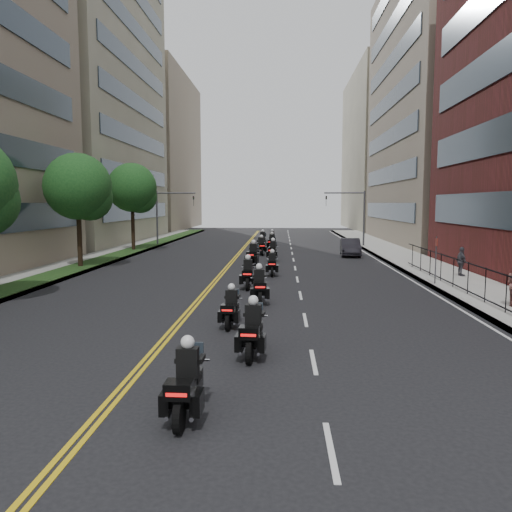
{
  "coord_description": "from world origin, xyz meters",
  "views": [
    {
      "loc": [
        2.31,
        -8.52,
        4.39
      ],
      "look_at": [
        1.08,
        14.82,
        1.9
      ],
      "focal_mm": 35.0,
      "sensor_mm": 36.0,
      "label": 1
    }
  ],
  "objects": [
    {
      "name": "sidewalk_left",
      "position": [
        -12.0,
        25.0,
        0.07
      ],
      "size": [
        4.0,
        90.0,
        0.15
      ],
      "primitive_type": "cube",
      "color": "gray",
      "rests_on": "ground"
    },
    {
      "name": "motorcycle_2",
      "position": [
        0.5,
        8.85,
        0.61
      ],
      "size": [
        0.51,
        2.08,
        1.54
      ],
      "rotation": [
        0.0,
        0.0,
        -0.06
      ],
      "color": "black",
      "rests_on": "ground"
    },
    {
      "name": "motorcycle_10",
      "position": [
        0.35,
        41.15,
        0.7
      ],
      "size": [
        0.72,
        2.39,
        1.77
      ],
      "rotation": [
        0.0,
        0.0,
        -0.13
      ],
      "color": "black",
      "rests_on": "ground"
    },
    {
      "name": "grass_strip",
      "position": [
        -11.2,
        25.0,
        0.17
      ],
      "size": [
        2.0,
        90.0,
        0.04
      ],
      "primitive_type": "cube",
      "color": "#143715",
      "rests_on": "sidewalk_left"
    },
    {
      "name": "motorcycle_3",
      "position": [
        1.32,
        13.09,
        0.69
      ],
      "size": [
        0.64,
        2.37,
        1.75
      ],
      "rotation": [
        0.0,
        0.0,
        0.09
      ],
      "color": "black",
      "rests_on": "ground"
    },
    {
      "name": "motorcycle_4",
      "position": [
        0.55,
        16.9,
        0.69
      ],
      "size": [
        0.55,
        2.36,
        1.74
      ],
      "rotation": [
        0.0,
        0.0,
        0.03
      ],
      "color": "black",
      "rests_on": "ground"
    },
    {
      "name": "pedestrian_c",
      "position": [
        12.75,
        20.88,
        1.0
      ],
      "size": [
        0.55,
        1.05,
        1.7
      ],
      "primitive_type": "imported",
      "rotation": [
        0.0,
        0.0,
        1.71
      ],
      "color": "#42424A",
      "rests_on": "sidewalk_right"
    },
    {
      "name": "motorcycle_5",
      "position": [
        1.71,
        21.52,
        0.64
      ],
      "size": [
        0.5,
        2.18,
        1.61
      ],
      "rotation": [
        0.0,
        0.0,
        0.01
      ],
      "color": "black",
      "rests_on": "ground"
    },
    {
      "name": "parked_sedan",
      "position": [
        8.0,
        33.25,
        0.72
      ],
      "size": [
        1.8,
        4.49,
        1.45
      ],
      "primitive_type": "imported",
      "rotation": [
        0.0,
        0.0,
        -0.06
      ],
      "color": "black",
      "rests_on": "ground"
    },
    {
      "name": "sidewalk_right",
      "position": [
        12.0,
        25.0,
        0.07
      ],
      "size": [
        4.0,
        90.0,
        0.15
      ],
      "primitive_type": "cube",
      "color": "gray",
      "rests_on": "ground"
    },
    {
      "name": "traffic_signal_left",
      "position": [
        -9.54,
        42.0,
        3.7
      ],
      "size": [
        4.09,
        0.2,
        5.6
      ],
      "color": "#3F3F44",
      "rests_on": "ground"
    },
    {
      "name": "street_trees",
      "position": [
        -11.05,
        18.61,
        5.13
      ],
      "size": [
        4.4,
        38.4,
        7.98
      ],
      "color": "black",
      "rests_on": "ground"
    },
    {
      "name": "motorcycle_11",
      "position": [
        1.24,
        45.42,
        0.61
      ],
      "size": [
        0.5,
        2.11,
        1.55
      ],
      "rotation": [
        0.0,
        0.0,
        0.04
      ],
      "color": "black",
      "rests_on": "ground"
    },
    {
      "name": "iron_fence",
      "position": [
        11.0,
        12.0,
        0.9
      ],
      "size": [
        0.05,
        28.0,
        1.5
      ],
      "color": "black",
      "rests_on": "sidewalk_right"
    },
    {
      "name": "motorcycle_1",
      "position": [
        1.48,
        5.42,
        0.69
      ],
      "size": [
        0.6,
        2.38,
        1.75
      ],
      "rotation": [
        0.0,
        0.0,
        -0.06
      ],
      "color": "black",
      "rests_on": "ground"
    },
    {
      "name": "motorcycle_8",
      "position": [
        0.57,
        33.54,
        0.68
      ],
      "size": [
        0.65,
        2.32,
        1.71
      ],
      "rotation": [
        0.0,
        0.0,
        0.1
      ],
      "color": "black",
      "rests_on": "ground"
    },
    {
      "name": "motorcycle_0",
      "position": [
        0.38,
        1.24,
        0.67
      ],
      "size": [
        0.53,
        2.29,
        1.69
      ],
      "rotation": [
        0.0,
        0.0,
        -0.02
      ],
      "color": "black",
      "rests_on": "ground"
    },
    {
      "name": "motorcycle_6",
      "position": [
        0.32,
        25.58,
        0.74
      ],
      "size": [
        0.75,
        2.53,
        1.87
      ],
      "rotation": [
        0.0,
        0.0,
        -0.12
      ],
      "color": "black",
      "rests_on": "ground"
    },
    {
      "name": "building_right_tan",
      "position": [
        21.48,
        48.0,
        15.0
      ],
      "size": [
        15.11,
        28.0,
        30.0
      ],
      "color": "gray",
      "rests_on": "ground"
    },
    {
      "name": "building_left_far",
      "position": [
        -22.0,
        78.0,
        13.0
      ],
      "size": [
        16.0,
        28.0,
        26.0
      ],
      "primitive_type": "cube",
      "color": "gray",
      "rests_on": "ground"
    },
    {
      "name": "motorcycle_7",
      "position": [
        1.6,
        29.47,
        0.69
      ],
      "size": [
        0.64,
        2.36,
        1.74
      ],
      "rotation": [
        0.0,
        0.0,
        -0.09
      ],
      "color": "black",
      "rests_on": "ground"
    },
    {
      "name": "ground",
      "position": [
        0.0,
        0.0,
        0.0
      ],
      "size": [
        160.0,
        160.0,
        0.0
      ],
      "primitive_type": "plane",
      "color": "black",
      "rests_on": "ground"
    },
    {
      "name": "motorcycle_9",
      "position": [
        1.36,
        37.62,
        0.69
      ],
      "size": [
        0.65,
        2.36,
        1.74
      ],
      "rotation": [
        0.0,
        0.0,
        -0.1
      ],
      "color": "black",
      "rests_on": "ground"
    },
    {
      "name": "building_left_mid",
      "position": [
        -21.98,
        48.0,
        17.0
      ],
      "size": [
        16.11,
        28.0,
        34.0
      ],
      "color": "gray",
      "rests_on": "ground"
    },
    {
      "name": "building_right_far",
      "position": [
        21.5,
        78.0,
        13.0
      ],
      "size": [
        15.0,
        28.0,
        26.0
      ],
      "primitive_type": "cube",
      "color": "gray",
      "rests_on": "ground"
    },
    {
      "name": "traffic_signal_right",
      "position": [
        9.54,
        42.0,
        3.7
      ],
      "size": [
        4.09,
        0.2,
        5.6
      ],
      "color": "#3F3F44",
      "rests_on": "ground"
    }
  ]
}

